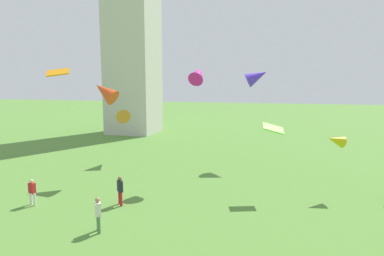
% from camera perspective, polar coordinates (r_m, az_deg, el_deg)
% --- Properties ---
extents(person_2, '(0.49, 0.33, 1.62)m').
position_cam_1_polar(person_2, '(21.93, -26.82, -10.01)').
color(person_2, silver).
rests_on(person_2, ground_plane).
extents(person_4, '(0.51, 0.53, 1.79)m').
position_cam_1_polar(person_4, '(20.12, -12.82, -10.65)').
color(person_4, red).
rests_on(person_4, ground_plane).
extents(person_5, '(0.49, 0.54, 1.79)m').
position_cam_1_polar(person_5, '(16.97, -16.55, -14.35)').
color(person_5, '#51754C').
rests_on(person_5, ground_plane).
extents(kite_flying_0, '(2.28, 1.42, 2.06)m').
position_cam_1_polar(kite_flying_0, '(25.42, -15.42, 6.36)').
color(kite_flying_0, '#DE4518').
extents(kite_flying_1, '(1.46, 1.19, 0.74)m').
position_cam_1_polar(kite_flying_1, '(21.45, 14.38, -0.06)').
color(kite_flying_1, '#5FE622').
extents(kite_flying_3, '(1.44, 1.17, 1.03)m').
position_cam_1_polar(kite_flying_3, '(22.76, 24.44, -2.02)').
color(kite_flying_3, gold).
extents(kite_flying_4, '(1.27, 2.05, 1.83)m').
position_cam_1_polar(kite_flying_4, '(24.48, 1.13, 9.69)').
color(kite_flying_4, '#D01C98').
extents(kite_flying_5, '(1.98, 2.56, 2.01)m').
position_cam_1_polar(kite_flying_5, '(30.52, -12.00, 1.44)').
color(kite_flying_5, '#BB841A').
extents(kite_flying_7, '(1.79, 1.54, 0.69)m').
position_cam_1_polar(kite_flying_7, '(23.92, -22.98, 9.21)').
color(kite_flying_7, orange).
extents(kite_flying_8, '(2.44, 1.67, 2.01)m').
position_cam_1_polar(kite_flying_8, '(29.90, 11.61, 9.08)').
color(kite_flying_8, '#502CDD').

